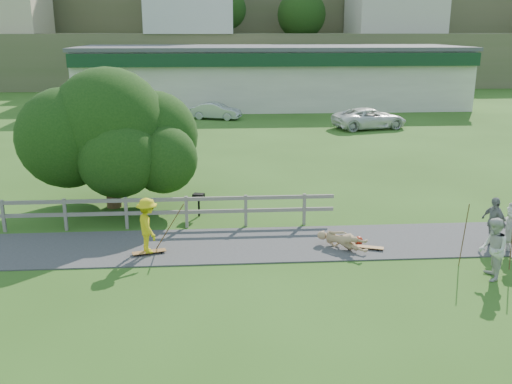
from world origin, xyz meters
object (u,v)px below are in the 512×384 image
Objects in this scene: spectator_d at (512,229)px; tree at (111,154)px; bbq at (199,205)px; car_silver at (216,111)px; skater_fallen at (342,240)px; car_white at (370,118)px; skater_rider at (148,229)px; spectator_b at (493,222)px; spectator_a at (493,249)px.

spectator_d is 0.24× the size of tree.
bbq is (3.22, -1.36, -1.61)m from tree.
car_silver is 4.39× the size of bbq.
spectator_d is (4.90, -0.76, 0.52)m from skater_fallen.
car_white is (6.63, 21.61, 0.39)m from skater_fallen.
skater_fallen is (5.81, 0.01, -0.53)m from skater_rider.
tree reaches higher than car_white.
spectator_b is 0.73m from spectator_d.
tree is 3.85m from bbq.
tree is (-3.94, -21.63, 1.42)m from car_silver.
skater_rider is 1.01× the size of spectator_d.
skater_rider is 24.95m from car_white.
car_white is at bearing 49.48° from tree.
spectator_d is at bearing 153.72° from spectator_a.
skater_rider is 10.74m from spectator_d.
skater_fallen is 22.60m from car_white.
car_silver is at bearing 179.71° from spectator_b.
tree reaches higher than bbq.
spectator_d is at bearing -115.72° from skater_rider.
spectator_a is 2.14m from spectator_d.
spectator_b is at bearing -47.32° from skater_fallen.
spectator_d is 0.44× the size of car_silver.
spectator_a is 13.38m from tree.
spectator_b is 0.43× the size of car_silver.
spectator_b reaches higher than car_silver.
skater_fallen is at bearing -32.74° from tree.
tree is (-1.83, 4.93, 1.21)m from skater_rider.
spectator_d is at bearing 162.37° from car_white.
tree is (-14.27, -16.69, 1.34)m from car_white.
spectator_a is 0.25× the size of tree.
spectator_b reaches higher than car_white.
spectator_d is (0.24, -0.69, 0.03)m from spectator_b.
spectator_b is 21.77m from car_white.
spectator_a reaches higher than bbq.
tree is at bearing -109.00° from spectator_a.
spectator_d is 22.43m from car_white.
tree is at bearing 100.79° from skater_fallen.
car_silver is at bearing -26.31° from skater_rider.
skater_rider is 5.39m from tree.
car_white is (10.33, -4.93, 0.08)m from car_silver.
bbq is at bearing 94.74° from skater_fallen.
bbq is at bearing -163.71° from car_silver.
tree is at bearing -1.40° from skater_rider.
spectator_b is at bearing -112.05° from skater_rider.
spectator_b is (4.66, -0.07, 0.49)m from skater_fallen.
spectator_b reaches higher than skater_fallen.
spectator_a is 1.07× the size of spectator_b.
skater_rider is 26.64m from car_silver.
car_silver reaches higher than skater_fallen.
skater_fallen is at bearing -108.18° from spectator_d.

